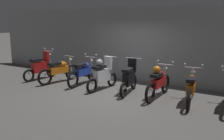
{
  "coord_description": "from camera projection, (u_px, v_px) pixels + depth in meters",
  "views": [
    {
      "loc": [
        4.16,
        -6.94,
        2.47
      ],
      "look_at": [
        -0.16,
        0.28,
        0.75
      ],
      "focal_mm": 38.98,
      "sensor_mm": 36.0,
      "label": 1
    }
  ],
  "objects": [
    {
      "name": "motorbike_slot_2",
      "position": [
        83.0,
        72.0,
        9.49
      ],
      "size": [
        0.59,
        1.95,
        1.15
      ],
      "color": "black",
      "rests_on": "ground"
    },
    {
      "name": "motorbike_slot_3",
      "position": [
        103.0,
        74.0,
        8.76
      ],
      "size": [
        0.56,
        1.68,
        1.18
      ],
      "color": "black",
      "rests_on": "ground"
    },
    {
      "name": "motorbike_slot_4",
      "position": [
        129.0,
        78.0,
        8.32
      ],
      "size": [
        0.56,
        1.67,
        1.18
      ],
      "color": "black",
      "rests_on": "ground"
    },
    {
      "name": "motorbike_slot_0",
      "position": [
        41.0,
        67.0,
        10.31
      ],
      "size": [
        0.59,
        1.68,
        1.29
      ],
      "color": "black",
      "rests_on": "ground"
    },
    {
      "name": "ground_plane",
      "position": [
        112.0,
        93.0,
        8.42
      ],
      "size": [
        80.0,
        80.0,
        0.0
      ],
      "primitive_type": "plane",
      "color": "#565451"
    },
    {
      "name": "back_wall",
      "position": [
        139.0,
        44.0,
        9.96
      ],
      "size": [
        16.0,
        0.3,
        3.02
      ],
      "primitive_type": "cube",
      "color": "gray",
      "rests_on": "ground"
    },
    {
      "name": "motorbike_slot_1",
      "position": [
        59.0,
        70.0,
        9.8
      ],
      "size": [
        0.62,
        1.93,
        1.03
      ],
      "color": "black",
      "rests_on": "ground"
    },
    {
      "name": "motorbike_slot_5",
      "position": [
        159.0,
        82.0,
        7.82
      ],
      "size": [
        0.59,
        1.95,
        1.15
      ],
      "color": "black",
      "rests_on": "ground"
    },
    {
      "name": "motorbike_slot_6",
      "position": [
        191.0,
        88.0,
        7.25
      ],
      "size": [
        0.58,
        1.94,
        1.15
      ],
      "color": "black",
      "rests_on": "ground"
    }
  ]
}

